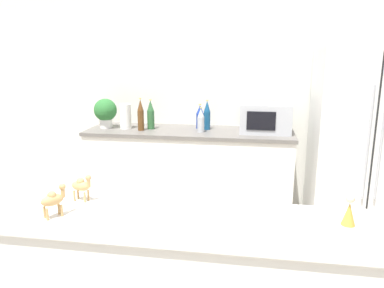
{
  "coord_description": "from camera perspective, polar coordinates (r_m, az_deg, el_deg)",
  "views": [
    {
      "loc": [
        0.38,
        -1.22,
        1.66
      ],
      "look_at": [
        -0.06,
        1.37,
        1.04
      ],
      "focal_mm": 35.0,
      "sensor_mm": 36.0,
      "label": 1
    }
  ],
  "objects": [
    {
      "name": "camel_figurine",
      "position": [
        2.0,
        -16.5,
        -6.05
      ],
      "size": [
        0.12,
        0.07,
        0.14
      ],
      "color": "tan",
      "rests_on": "bar_counter"
    },
    {
      "name": "refrigerator",
      "position": [
        3.77,
        24.39,
        0.02
      ],
      "size": [
        0.86,
        0.73,
        1.74
      ],
      "color": "white",
      "rests_on": "ground_plane"
    },
    {
      "name": "paper_towel_roll",
      "position": [
        3.87,
        -10.11,
        4.16
      ],
      "size": [
        0.12,
        0.12,
        0.25
      ],
      "color": "white",
      "rests_on": "back_counter"
    },
    {
      "name": "back_bottle_0",
      "position": [
        3.81,
        -6.32,
        4.42
      ],
      "size": [
        0.07,
        0.07,
        0.3
      ],
      "color": "#2D6033",
      "rests_on": "back_counter"
    },
    {
      "name": "microwave",
      "position": [
        3.69,
        11.11,
        3.92
      ],
      "size": [
        0.48,
        0.37,
        0.28
      ],
      "color": "#B2B5BA",
      "rests_on": "back_counter"
    },
    {
      "name": "back_bottle_1",
      "position": [
        3.76,
        2.31,
        4.36
      ],
      "size": [
        0.07,
        0.07,
        0.3
      ],
      "color": "navy",
      "rests_on": "back_counter"
    },
    {
      "name": "potted_plant",
      "position": [
        3.94,
        -13.05,
        4.85
      ],
      "size": [
        0.23,
        0.23,
        0.3
      ],
      "color": "silver",
      "rests_on": "back_counter"
    },
    {
      "name": "wise_man_figurine_crimson",
      "position": [
        1.8,
        22.82,
        -9.52
      ],
      "size": [
        0.06,
        0.06,
        0.14
      ],
      "color": "#B28933",
      "rests_on": "bar_counter"
    },
    {
      "name": "back_bottle_4",
      "position": [
        3.74,
        -7.83,
        4.38
      ],
      "size": [
        0.06,
        0.06,
        0.32
      ],
      "color": "brown",
      "rests_on": "back_counter"
    },
    {
      "name": "back_bottle_2",
      "position": [
        3.81,
        1.23,
        4.13
      ],
      "size": [
        0.08,
        0.08,
        0.25
      ],
      "color": "navy",
      "rests_on": "back_counter"
    },
    {
      "name": "wall_back",
      "position": [
        3.99,
        4.08,
        7.78
      ],
      "size": [
        8.0,
        0.06,
        2.55
      ],
      "color": "silver",
      "rests_on": "ground_plane"
    },
    {
      "name": "back_counter",
      "position": [
        3.87,
        -0.39,
        -4.63
      ],
      "size": [
        2.06,
        0.63,
        0.93
      ],
      "color": "silver",
      "rests_on": "ground_plane"
    },
    {
      "name": "back_bottle_3",
      "position": [
        3.63,
        1.36,
        3.61
      ],
      "size": [
        0.07,
        0.07,
        0.24
      ],
      "color": "#B2B7BC",
      "rests_on": "back_counter"
    },
    {
      "name": "camel_figurine_second",
      "position": [
        1.85,
        -20.39,
        -7.87
      ],
      "size": [
        0.11,
        0.12,
        0.15
      ],
      "color": "tan",
      "rests_on": "bar_counter"
    }
  ]
}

